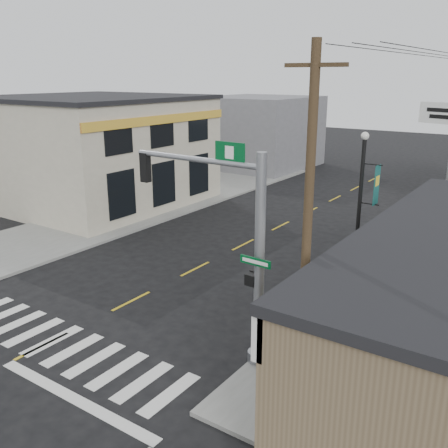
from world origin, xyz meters
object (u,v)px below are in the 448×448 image
Objects in this scene: traffic_signal_pole at (237,234)px; guide_sign at (380,267)px; lamp_post at (362,197)px; utility_pole_near at (307,226)px; fire_hydrant at (284,331)px; bare_tree at (421,277)px.

traffic_signal_pole reaches higher than guide_sign.
lamp_post is (-1.84, 2.98, 1.61)m from guide_sign.
traffic_signal_pole is 7.79m from lamp_post.
lamp_post is 8.43m from utility_pole_near.
traffic_signal_pole is 5.81m from guide_sign.
lamp_post is at bearing 89.43° from fire_hydrant.
utility_pole_near reaches higher than lamp_post.
bare_tree is at bearing -45.42° from guide_sign.
bare_tree is at bearing 13.77° from utility_pole_near.
traffic_signal_pole reaches higher than lamp_post.
utility_pole_near reaches higher than bare_tree.
lamp_post reaches higher than guide_sign.
bare_tree is (4.14, -7.72, 0.19)m from lamp_post.
guide_sign is 4.79× the size of fire_hydrant.
bare_tree is (2.30, -4.74, 1.80)m from guide_sign.
traffic_signal_pole is 1.36× the size of bare_tree.
utility_pole_near reaches higher than traffic_signal_pole.
lamp_post is at bearing 103.13° from utility_pole_near.
bare_tree is 2.86m from utility_pole_near.
utility_pole_near is at bearing -75.28° from guide_sign.
lamp_post is (0.92, 7.73, -0.30)m from traffic_signal_pole.
fire_hydrant is 0.10× the size of lamp_post.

